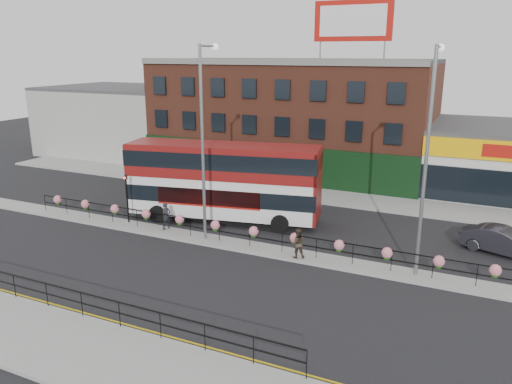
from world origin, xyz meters
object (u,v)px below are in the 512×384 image
at_px(lamp_column_west, 205,127).
at_px(lamp_column_east, 428,143).
at_px(car, 503,241).
at_px(pedestrian_a, 166,216).
at_px(double_decker_bus, 224,174).
at_px(pedestrian_b, 297,243).

bearing_deg(lamp_column_west, lamp_column_east, 0.85).
height_order(car, pedestrian_a, pedestrian_a).
distance_m(car, lamp_column_east, 8.71).
bearing_deg(lamp_column_east, double_decker_bus, 165.13).
bearing_deg(pedestrian_b, pedestrian_a, -33.18).
bearing_deg(pedestrian_b, lamp_column_east, 159.51).
relative_size(lamp_column_west, lamp_column_east, 1.01).
bearing_deg(double_decker_bus, lamp_column_east, -14.87).
xyz_separation_m(pedestrian_a, lamp_column_east, (15.22, 0.00, 5.76)).
distance_m(pedestrian_b, lamp_column_east, 8.48).
distance_m(car, lamp_column_west, 17.94).
height_order(double_decker_bus, lamp_column_east, lamp_column_east).
bearing_deg(lamp_column_west, pedestrian_a, 176.66).
height_order(double_decker_bus, car, double_decker_bus).
height_order(pedestrian_a, pedestrian_b, pedestrian_a).
bearing_deg(pedestrian_b, car, -178.76).
relative_size(car, pedestrian_a, 2.81).
relative_size(double_decker_bus, pedestrian_b, 7.89).
relative_size(pedestrian_b, lamp_column_east, 0.15).
distance_m(pedestrian_a, lamp_column_east, 16.27).
bearing_deg(lamp_column_east, lamp_column_west, -179.15).
distance_m(double_decker_bus, pedestrian_a, 4.66).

